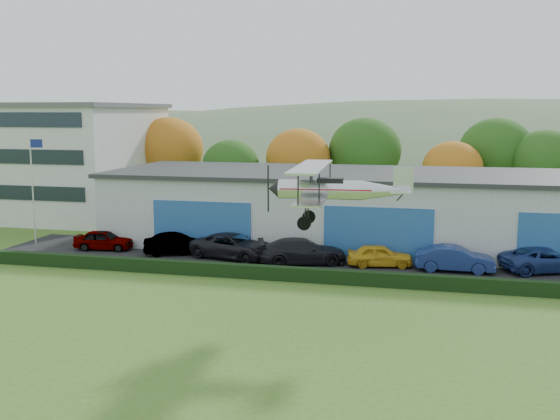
% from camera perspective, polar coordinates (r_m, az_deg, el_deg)
% --- Properties ---
extents(ground, '(300.00, 300.00, 0.00)m').
position_cam_1_polar(ground, '(22.94, -9.55, -16.38)').
color(ground, '#456520').
rests_on(ground, ground).
extents(apron, '(48.00, 9.00, 0.05)m').
position_cam_1_polar(apron, '(41.55, 5.72, -4.75)').
color(apron, black).
rests_on(apron, ground).
extents(hedge, '(46.00, 0.60, 0.80)m').
position_cam_1_polar(hedge, '(36.85, 4.72, -5.89)').
color(hedge, black).
rests_on(hedge, ground).
extents(hangar, '(40.60, 12.60, 5.30)m').
position_cam_1_polar(hangar, '(47.68, 9.28, 0.15)').
color(hangar, '#B2B7BC').
rests_on(hangar, ground).
extents(office_block, '(20.60, 15.60, 10.40)m').
position_cam_1_polar(office_block, '(65.27, -20.50, 4.26)').
color(office_block, silver).
rests_on(office_block, ground).
extents(flagpole, '(1.05, 0.10, 8.00)m').
position_cam_1_polar(flagpole, '(50.04, -20.99, 2.54)').
color(flagpole, silver).
rests_on(flagpole, ground).
extents(tree_belt, '(75.70, 13.22, 10.12)m').
position_cam_1_polar(tree_belt, '(60.29, 6.29, 4.81)').
color(tree_belt, '#3D2614').
rests_on(tree_belt, ground).
extents(distant_hills, '(430.00, 196.00, 56.00)m').
position_cam_1_polar(distant_hills, '(161.18, 8.73, 0.54)').
color(distant_hills, '#4C6642').
rests_on(distant_hills, ground).
extents(car_0, '(4.25, 2.12, 1.39)m').
position_cam_1_polar(car_0, '(46.90, -15.35, -2.57)').
color(car_0, gray).
rests_on(car_0, apron).
extents(car_1, '(4.66, 3.13, 1.45)m').
position_cam_1_polar(car_1, '(44.27, -9.14, -2.98)').
color(car_1, gray).
rests_on(car_1, apron).
extents(car_2, '(6.28, 3.99, 1.61)m').
position_cam_1_polar(car_2, '(42.72, -4.11, -3.21)').
color(car_2, black).
rests_on(car_2, apron).
extents(car_3, '(6.04, 3.97, 1.63)m').
position_cam_1_polar(car_3, '(41.11, 1.98, -3.66)').
color(car_3, black).
rests_on(car_3, apron).
extents(car_4, '(4.28, 2.28, 1.39)m').
position_cam_1_polar(car_4, '(40.89, 8.83, -4.00)').
color(car_4, gold).
rests_on(car_4, apron).
extents(car_5, '(4.69, 1.64, 1.55)m').
position_cam_1_polar(car_5, '(40.61, 15.23, -4.18)').
color(car_5, navy).
rests_on(car_5, apron).
extents(car_6, '(5.93, 4.33, 1.50)m').
position_cam_1_polar(car_6, '(42.26, 22.44, -4.07)').
color(car_6, navy).
rests_on(car_6, apron).
extents(biplane, '(6.72, 7.70, 2.88)m').
position_cam_1_polar(biplane, '(29.90, 4.65, 1.98)').
color(biplane, silver).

